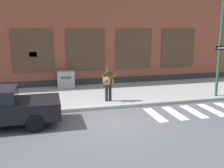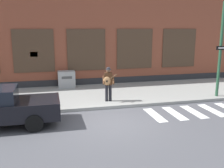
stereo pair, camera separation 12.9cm
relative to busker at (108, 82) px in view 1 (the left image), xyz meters
The scene contains 6 objects.
ground_plane 2.86m from the busker, 100.16° to the right, with size 160.00×160.00×0.00m, color #4C4C51.
sidewalk 2.01m from the busker, 105.65° to the left, with size 28.00×5.04×0.15m.
building_backdrop 6.72m from the busker, 94.31° to the left, with size 28.00×4.06×7.50m.
crosswalk 4.69m from the busker, 28.34° to the right, with size 5.20×1.90×0.01m.
busker is the anchor object (origin of this frame).
utility_box 4.16m from the busker, 115.85° to the left, with size 1.04×0.67×1.01m.
Camera 1 is at (-2.48, -9.79, 3.80)m, focal length 42.00 mm.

